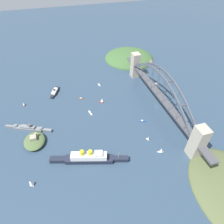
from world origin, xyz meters
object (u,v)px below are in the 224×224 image
at_px(small_boat_2, 161,150).
at_px(small_boat_3, 24,104).
at_px(small_boat_6, 81,98).
at_px(small_boat_8, 31,183).
at_px(small_boat_1, 102,100).
at_px(naval_cruiser, 29,128).
at_px(small_boat_7, 99,85).
at_px(fort_island_mid_harbor, 34,141).
at_px(ocean_liner, 89,158).
at_px(small_boat_4, 90,113).
at_px(small_boat_0, 142,121).
at_px(seaplane_taxiing_near_bridge, 156,84).
at_px(small_boat_5, 148,138).
at_px(harbor_arch_bridge, 159,94).
at_px(harbor_ferry_steamer, 55,92).

xyz_separation_m(small_boat_2, small_boat_3, (153.01, 175.27, -0.26)).
xyz_separation_m(small_boat_6, small_boat_8, (-141.75, 81.83, 3.96)).
bearing_deg(small_boat_1, small_boat_8, 136.71).
height_order(naval_cruiser, small_boat_1, naval_cruiser).
bearing_deg(small_boat_3, small_boat_7, -80.48).
bearing_deg(small_boat_8, small_boat_7, -35.14).
relative_size(fort_island_mid_harbor, small_boat_2, 4.13).
height_order(fort_island_mid_harbor, small_boat_1, fort_island_mid_harbor).
bearing_deg(ocean_liner, small_boat_4, -13.10).
bearing_deg(small_boat_7, small_boat_4, 155.76).
bearing_deg(small_boat_3, naval_cruiser, -171.70).
bearing_deg(small_boat_0, small_boat_3, 62.01).
distance_m(naval_cruiser, seaplane_taxiing_near_bridge, 236.57).
height_order(ocean_liner, small_boat_8, ocean_liner).
distance_m(naval_cruiser, small_boat_5, 173.61).
height_order(small_boat_1, small_boat_7, small_boat_1).
bearing_deg(small_boat_8, small_boat_2, -90.61).
distance_m(harbor_arch_bridge, small_boat_2, 96.32).
bearing_deg(small_boat_6, ocean_liner, 174.29).
bearing_deg(fort_island_mid_harbor, seaplane_taxiing_near_bridge, -70.43).
bearing_deg(seaplane_taxiing_near_bridge, small_boat_6, 90.13).
distance_m(small_boat_0, small_boat_2, 60.03).
xyz_separation_m(small_boat_3, small_boat_6, (-9.53, -94.90, -2.85)).
relative_size(small_boat_1, small_boat_7, 0.94).
xyz_separation_m(small_boat_2, small_boat_5, (23.93, 7.53, -0.41)).
bearing_deg(small_boat_2, fort_island_mid_harbor, 67.81).
xyz_separation_m(harbor_arch_bridge, small_boat_2, (-85.86, 37.36, -22.62)).
bearing_deg(naval_cruiser, small_boat_2, -119.31).
relative_size(small_boat_2, small_boat_3, 1.11).
bearing_deg(harbor_arch_bridge, small_boat_8, 112.86).
relative_size(small_boat_1, small_boat_4, 0.72).
relative_size(harbor_ferry_steamer, small_boat_3, 4.48).
bearing_deg(small_boat_6, harbor_arch_bridge, -116.08).
bearing_deg(small_boat_0, small_boat_5, 168.50).
relative_size(small_boat_2, small_boat_5, 1.16).
distance_m(fort_island_mid_harbor, small_boat_3, 90.04).
bearing_deg(small_boat_1, harbor_arch_bridge, -113.96).
bearing_deg(small_boat_4, harbor_arch_bridge, -98.35).
height_order(small_boat_7, small_boat_8, small_boat_8).
bearing_deg(fort_island_mid_harbor, small_boat_8, 176.45).
relative_size(ocean_liner, small_boat_8, 9.59).
height_order(naval_cruiser, small_boat_8, naval_cruiser).
bearing_deg(fort_island_mid_harbor, small_boat_0, -91.68).
distance_m(naval_cruiser, small_boat_2, 191.05).
relative_size(harbor_arch_bridge, small_boat_8, 26.47).
distance_m(small_boat_1, small_boat_2, 132.34).
relative_size(harbor_arch_bridge, small_boat_5, 36.64).
xyz_separation_m(small_boat_0, small_boat_7, (115.79, 39.51, -0.11)).
distance_m(harbor_ferry_steamer, small_boat_8, 176.93).
height_order(harbor_arch_bridge, small_boat_8, harbor_arch_bridge).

